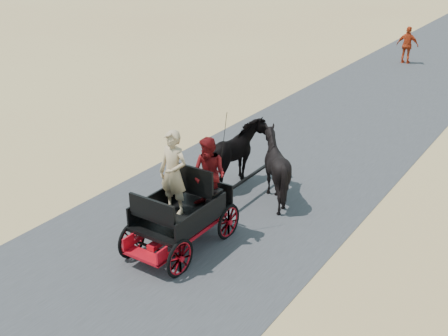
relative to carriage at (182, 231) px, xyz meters
The scene contains 8 objects.
ground 1.44m from the carriage, 97.58° to the right, with size 140.00×140.00×0.00m, color tan.
road 1.44m from the carriage, 97.58° to the right, with size 6.00×140.00×0.01m, color #38383A.
carriage is the anchor object (origin of this frame).
horse_left 3.09m from the carriage, 100.39° to the left, with size 0.91×2.01×1.70m, color black.
horse_right 3.09m from the carriage, 79.61° to the left, with size 1.37×1.54×1.70m, color black.
driver_man 1.28m from the carriage, 165.96° to the left, with size 0.66×0.43×1.80m, color tan.
passenger_woman 1.33m from the carriage, 63.43° to the left, with size 0.77×0.60×1.58m, color #660C0F.
pedestrian 18.73m from the carriage, 93.33° to the left, with size 1.01×0.42×1.73m, color #BA3615.
Camera 1 is at (6.58, -6.58, 6.37)m, focal length 45.00 mm.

